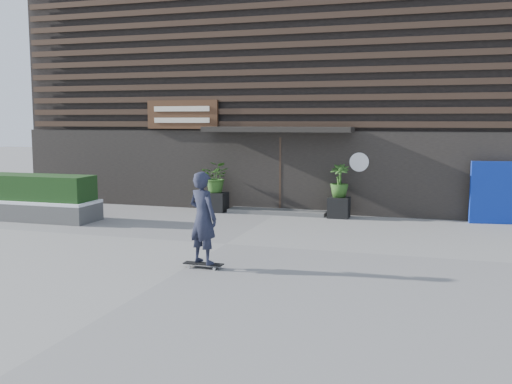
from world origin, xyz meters
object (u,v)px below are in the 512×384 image
(planter_pot_left, at_px, (217,202))
(raised_bed, at_px, (38,211))
(planter_pot_right, at_px, (339,207))
(skateboarder, at_px, (203,218))
(blue_tarp, at_px, (505,193))

(planter_pot_left, height_order, raised_bed, planter_pot_left)
(planter_pot_right, distance_m, skateboarder, 6.80)
(blue_tarp, bearing_deg, planter_pot_left, 172.26)
(blue_tarp, distance_m, skateboarder, 9.15)
(planter_pot_left, relative_size, raised_bed, 0.17)
(planter_pot_right, height_order, blue_tarp, blue_tarp)
(raised_bed, bearing_deg, planter_pot_left, 33.43)
(planter_pot_right, distance_m, blue_tarp, 4.52)
(raised_bed, bearing_deg, skateboarder, -29.34)
(raised_bed, bearing_deg, blue_tarp, 14.10)
(planter_pot_left, height_order, planter_pot_right, same)
(planter_pot_right, relative_size, blue_tarp, 0.33)
(planter_pot_right, relative_size, raised_bed, 0.17)
(raised_bed, height_order, blue_tarp, blue_tarp)
(raised_bed, height_order, skateboarder, skateboarder)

